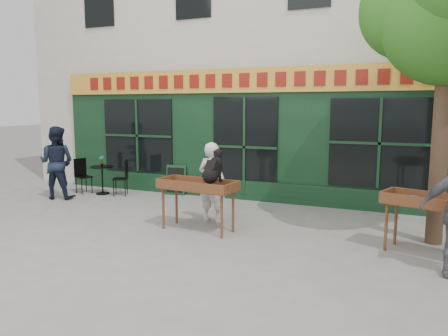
{
  "coord_description": "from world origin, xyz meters",
  "views": [
    {
      "loc": [
        3.88,
        -7.91,
        2.37
      ],
      "look_at": [
        0.22,
        0.5,
        1.07
      ],
      "focal_mm": 35.0,
      "sensor_mm": 36.0,
      "label": 1
    }
  ],
  "objects_px": {
    "book_cart_right": "(434,206)",
    "man_left": "(57,163)",
    "book_cart_center": "(197,188)",
    "bistro_table": "(102,174)",
    "dog": "(213,165)",
    "woman": "(212,183)"
  },
  "relations": [
    {
      "from": "woman",
      "to": "book_cart_right",
      "type": "xyz_separation_m",
      "value": [
        4.07,
        -0.46,
        -0.01
      ]
    },
    {
      "from": "woman",
      "to": "bistro_table",
      "type": "relative_size",
      "value": 2.18
    },
    {
      "from": "bistro_table",
      "to": "book_cart_center",
      "type": "bearing_deg",
      "value": -27.81
    },
    {
      "from": "book_cart_center",
      "to": "woman",
      "type": "height_order",
      "value": "woman"
    },
    {
      "from": "dog",
      "to": "woman",
      "type": "distance_m",
      "value": 0.91
    },
    {
      "from": "man_left",
      "to": "book_cart_center",
      "type": "bearing_deg",
      "value": 149.76
    },
    {
      "from": "dog",
      "to": "man_left",
      "type": "height_order",
      "value": "man_left"
    },
    {
      "from": "dog",
      "to": "book_cart_right",
      "type": "height_order",
      "value": "dog"
    },
    {
      "from": "book_cart_right",
      "to": "man_left",
      "type": "relative_size",
      "value": 0.87
    },
    {
      "from": "book_cart_center",
      "to": "dog",
      "type": "distance_m",
      "value": 0.59
    },
    {
      "from": "book_cart_center",
      "to": "man_left",
      "type": "height_order",
      "value": "man_left"
    },
    {
      "from": "woman",
      "to": "book_cart_right",
      "type": "relative_size",
      "value": 1.02
    },
    {
      "from": "book_cart_right",
      "to": "woman",
      "type": "bearing_deg",
      "value": -168.92
    },
    {
      "from": "book_cart_center",
      "to": "book_cart_right",
      "type": "relative_size",
      "value": 0.96
    },
    {
      "from": "man_left",
      "to": "dog",
      "type": "bearing_deg",
      "value": 150.18
    },
    {
      "from": "book_cart_center",
      "to": "bistro_table",
      "type": "distance_m",
      "value": 4.47
    },
    {
      "from": "dog",
      "to": "bistro_table",
      "type": "bearing_deg",
      "value": 159.14
    },
    {
      "from": "bistro_table",
      "to": "man_left",
      "type": "relative_size",
      "value": 0.41
    },
    {
      "from": "dog",
      "to": "man_left",
      "type": "relative_size",
      "value": 0.32
    },
    {
      "from": "book_cart_right",
      "to": "bistro_table",
      "type": "distance_m",
      "value": 8.24
    },
    {
      "from": "book_cart_center",
      "to": "woman",
      "type": "distance_m",
      "value": 0.65
    },
    {
      "from": "woman",
      "to": "book_cart_right",
      "type": "distance_m",
      "value": 4.09
    }
  ]
}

